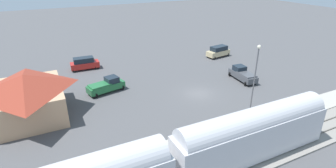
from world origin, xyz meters
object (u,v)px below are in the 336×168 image
(station_building, at_px, (27,95))
(pickup_green, at_px, (107,85))
(passenger_train, at_px, (171,159))
(light_pole_near_platform, at_px, (256,72))
(suv_tan, at_px, (218,51))
(pickup_charcoal, at_px, (242,74))
(pedestrian_on_platform, at_px, (222,125))
(suv_red, at_px, (84,63))

(station_building, bearing_deg, pickup_green, -75.80)
(passenger_train, distance_m, station_building, 20.78)
(station_building, bearing_deg, light_pole_near_platform, -113.97)
(suv_tan, relative_size, pickup_charcoal, 0.92)
(passenger_train, bearing_deg, station_building, 29.96)
(station_building, bearing_deg, passenger_train, -150.04)
(passenger_train, xyz_separation_m, pedestrian_on_platform, (4.24, -8.29, -1.58))
(pedestrian_on_platform, bearing_deg, pickup_green, 27.54)
(passenger_train, xyz_separation_m, pickup_green, (20.57, 0.23, -1.83))
(passenger_train, relative_size, light_pole_near_platform, 3.84)
(suv_tan, height_order, light_pole_near_platform, light_pole_near_platform)
(passenger_train, relative_size, station_building, 3.14)
(station_building, height_order, pedestrian_on_platform, station_building)
(station_building, bearing_deg, suv_tan, -75.72)
(pedestrian_on_platform, xyz_separation_m, pickup_charcoal, (10.95, -12.38, -0.25))
(passenger_train, bearing_deg, suv_red, 2.55)
(pedestrian_on_platform, xyz_separation_m, suv_red, (27.29, 9.69, -0.13))
(suv_tan, xyz_separation_m, pickup_charcoal, (-11.66, 3.74, -0.12))
(passenger_train, bearing_deg, pedestrian_on_platform, -62.93)
(pedestrian_on_platform, relative_size, suv_tan, 0.33)
(station_building, relative_size, pickup_charcoal, 1.92)
(station_building, xyz_separation_m, light_pole_near_platform, (-11.20, -25.19, 2.58))
(suv_tan, bearing_deg, suv_red, 79.74)
(suv_tan, bearing_deg, light_pole_near_platform, 154.43)
(pickup_green, bearing_deg, station_building, 104.20)
(pickup_green, xyz_separation_m, pickup_charcoal, (-5.38, -20.89, 0.00))
(passenger_train, relative_size, suv_tan, 6.54)
(suv_red, relative_size, light_pole_near_platform, 0.57)
(suv_red, relative_size, pickup_charcoal, 0.90)
(station_building, height_order, suv_red, station_building)
(suv_red, distance_m, light_pole_near_platform, 29.88)
(suv_red, distance_m, pickup_charcoal, 27.46)
(pedestrian_on_platform, relative_size, light_pole_near_platform, 0.20)
(suv_tan, height_order, pickup_green, suv_tan)
(passenger_train, height_order, suv_red, passenger_train)
(pickup_charcoal, bearing_deg, light_pole_near_platform, 145.11)
(station_building, relative_size, light_pole_near_platform, 1.22)
(suv_red, relative_size, pickup_green, 0.87)
(pedestrian_on_platform, bearing_deg, suv_tan, -35.48)
(pedestrian_on_platform, height_order, suv_tan, suv_tan)
(suv_tan, bearing_deg, pickup_green, 104.32)
(passenger_train, xyz_separation_m, suv_red, (31.53, 1.41, -1.71))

